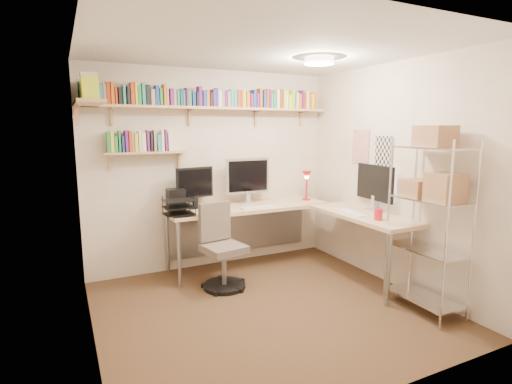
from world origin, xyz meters
TOP-DOWN VIEW (x-y plane):
  - ground at (0.00, 0.00)m, footprint 3.20×3.20m
  - room_shell at (0.00, 0.00)m, footprint 3.24×3.04m
  - wall_shelves at (-0.41, 1.30)m, footprint 3.12×1.09m
  - corner_desk at (0.50, 0.92)m, footprint 2.48×2.06m
  - office_chair at (-0.20, 0.72)m, footprint 0.50×0.50m
  - wire_rack at (1.36, -0.74)m, footprint 0.38×0.74m

SIDE VIEW (x-z plane):
  - ground at x=0.00m, z-range 0.00..0.00m
  - office_chair at x=-0.20m, z-range -0.08..0.88m
  - corner_desk at x=0.50m, z-range 0.10..1.50m
  - wire_rack at x=1.36m, z-range 0.33..2.14m
  - room_shell at x=0.00m, z-range 0.29..2.81m
  - wall_shelves at x=-0.41m, z-range 1.63..2.43m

